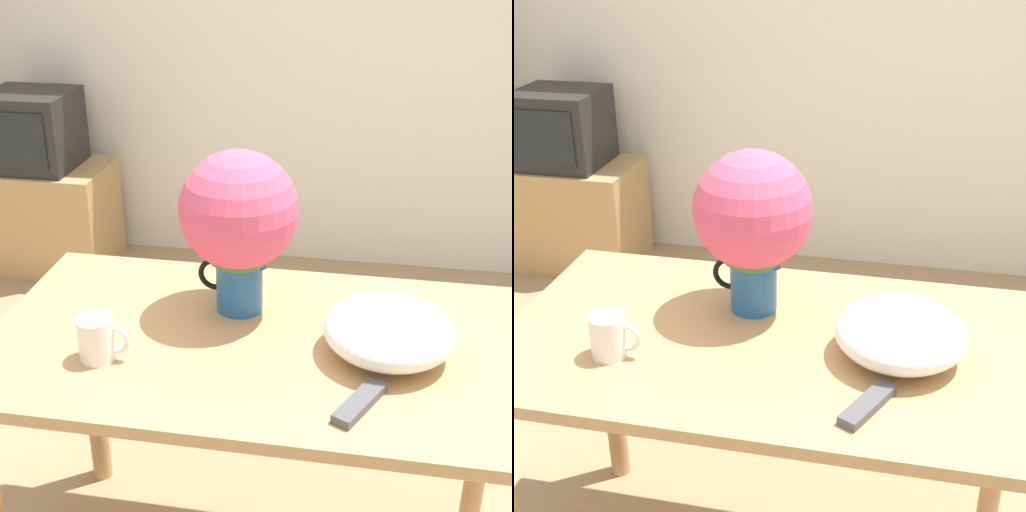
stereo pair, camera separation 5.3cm
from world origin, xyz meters
The scene contains 8 objects.
wall_back centered at (0.00, 1.98, 1.30)m, with size 8.00×0.05×2.60m.
table centered at (-0.12, -0.07, 0.65)m, with size 1.27×0.71×0.77m.
flower_vase centered at (-0.20, 0.05, 1.00)m, with size 0.28×0.28×0.40m.
coffee_mug centered at (-0.46, -0.22, 0.82)m, with size 0.12×0.08×0.10m.
white_bowl centered at (0.16, -0.09, 0.83)m, with size 0.29×0.29×0.12m.
remote_control centered at (0.11, -0.29, 0.78)m, with size 0.11×0.16×0.02m.
tv_stand centered at (-1.53, 1.65, 0.27)m, with size 0.68×0.43×0.54m.
tv_set centered at (-1.53, 1.65, 0.72)m, with size 0.40×0.39×0.36m.
Camera 1 is at (0.11, -1.45, 1.65)m, focal length 50.00 mm.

